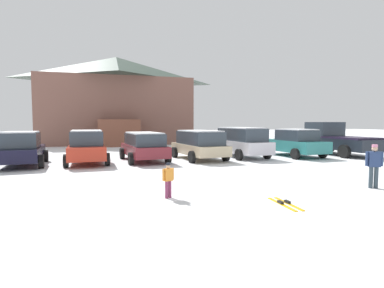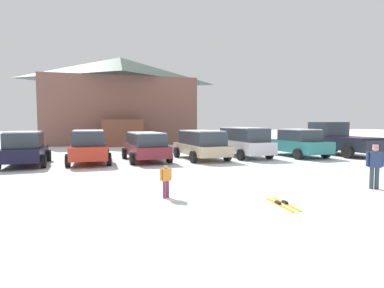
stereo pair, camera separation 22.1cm
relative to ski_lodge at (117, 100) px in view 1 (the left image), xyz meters
The scene contains 11 objects.
ski_lodge is the anchor object (origin of this frame).
parked_black_sedan 17.92m from the ski_lodge, 107.97° to the right, with size 2.33×4.23×1.68m.
parked_red_sedan 17.16m from the ski_lodge, 98.34° to the right, with size 2.21×4.47×1.73m.
parked_maroon_van 16.92m from the ski_lodge, 88.20° to the right, with size 2.43×4.56×1.58m.
parked_beige_suv 17.48m from the ski_lodge, 77.65° to the right, with size 2.54×4.54×1.67m.
parked_silver_wagon 17.92m from the ski_lodge, 68.37° to the right, with size 2.28×4.81×1.82m.
parked_teal_hatchback 19.99m from the ski_lodge, 59.88° to the right, with size 2.38×4.43×1.72m.
pickup_truck 21.51m from the ski_lodge, 51.57° to the right, with size 2.52×5.85×2.15m.
skier_teen_in_navy_coat 26.66m from the ski_lodge, 75.54° to the right, with size 0.47×0.34×1.41m.
skier_child_in_orange_jacket 25.19m from the ski_lodge, 89.94° to the right, with size 0.35×0.21×0.99m.
pair_of_skis 26.90m from the ski_lodge, 84.03° to the right, with size 0.36×1.33×0.08m.
Camera 1 is at (-4.25, -2.57, 2.09)m, focal length 28.00 mm.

